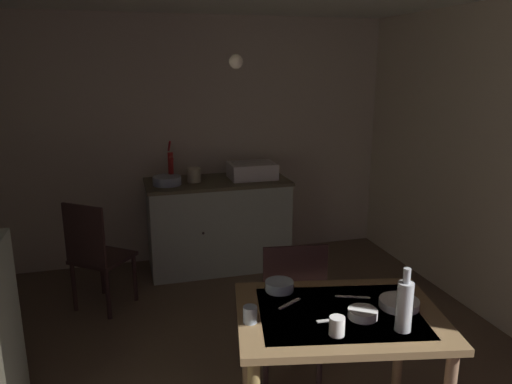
{
  "coord_description": "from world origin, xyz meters",
  "views": [
    {
      "loc": [
        -0.61,
        -2.85,
        1.94
      ],
      "look_at": [
        0.21,
        0.05,
        1.16
      ],
      "focal_mm": 34.55,
      "sensor_mm": 36.0,
      "label": 1
    }
  ],
  "objects_px": {
    "hand_pump": "(171,164)",
    "serving_bowl_wide": "(399,303)",
    "chair_far_side": "(291,307)",
    "teacup_cream": "(250,314)",
    "mixing_bowl_counter": "(167,181)",
    "dining_table": "(338,332)",
    "chair_by_counter": "(96,254)",
    "glass_bottle": "(404,305)",
    "sink_basin": "(252,170)"
  },
  "relations": [
    {
      "from": "chair_by_counter",
      "to": "serving_bowl_wide",
      "type": "bearing_deg",
      "value": -50.92
    },
    {
      "from": "mixing_bowl_counter",
      "to": "serving_bowl_wide",
      "type": "distance_m",
      "value": 2.63
    },
    {
      "from": "serving_bowl_wide",
      "to": "glass_bottle",
      "type": "bearing_deg",
      "value": -117.44
    },
    {
      "from": "hand_pump",
      "to": "dining_table",
      "type": "xyz_separation_m",
      "value": [
        0.54,
        -2.52,
        -0.4
      ]
    },
    {
      "from": "teacup_cream",
      "to": "glass_bottle",
      "type": "relative_size",
      "value": 0.26
    },
    {
      "from": "teacup_cream",
      "to": "chair_far_side",
      "type": "bearing_deg",
      "value": 54.24
    },
    {
      "from": "mixing_bowl_counter",
      "to": "chair_by_counter",
      "type": "xyz_separation_m",
      "value": [
        -0.63,
        -0.57,
        -0.43
      ]
    },
    {
      "from": "chair_far_side",
      "to": "glass_bottle",
      "type": "distance_m",
      "value": 0.96
    },
    {
      "from": "mixing_bowl_counter",
      "to": "glass_bottle",
      "type": "xyz_separation_m",
      "value": [
        0.8,
        -2.67,
        -0.03
      ]
    },
    {
      "from": "dining_table",
      "to": "teacup_cream",
      "type": "relative_size",
      "value": 14.04
    },
    {
      "from": "teacup_cream",
      "to": "glass_bottle",
      "type": "distance_m",
      "value": 0.71
    },
    {
      "from": "mixing_bowl_counter",
      "to": "dining_table",
      "type": "distance_m",
      "value": 2.51
    },
    {
      "from": "chair_far_side",
      "to": "dining_table",
      "type": "bearing_deg",
      "value": -86.48
    },
    {
      "from": "serving_bowl_wide",
      "to": "hand_pump",
      "type": "bearing_deg",
      "value": 108.39
    },
    {
      "from": "sink_basin",
      "to": "mixing_bowl_counter",
      "type": "relative_size",
      "value": 1.69
    },
    {
      "from": "hand_pump",
      "to": "serving_bowl_wide",
      "type": "height_order",
      "value": "hand_pump"
    },
    {
      "from": "sink_basin",
      "to": "teacup_cream",
      "type": "distance_m",
      "value": 2.55
    },
    {
      "from": "dining_table",
      "to": "teacup_cream",
      "type": "distance_m",
      "value": 0.47
    },
    {
      "from": "hand_pump",
      "to": "serving_bowl_wide",
      "type": "xyz_separation_m",
      "value": [
        0.85,
        -2.56,
        -0.26
      ]
    },
    {
      "from": "mixing_bowl_counter",
      "to": "teacup_cream",
      "type": "distance_m",
      "value": 2.41
    },
    {
      "from": "mixing_bowl_counter",
      "to": "teacup_cream",
      "type": "height_order",
      "value": "mixing_bowl_counter"
    },
    {
      "from": "mixing_bowl_counter",
      "to": "dining_table",
      "type": "xyz_separation_m",
      "value": [
        0.59,
        -2.43,
        -0.27
      ]
    },
    {
      "from": "dining_table",
      "to": "serving_bowl_wide",
      "type": "distance_m",
      "value": 0.34
    },
    {
      "from": "teacup_cream",
      "to": "hand_pump",
      "type": "bearing_deg",
      "value": 92.04
    },
    {
      "from": "hand_pump",
      "to": "chair_by_counter",
      "type": "xyz_separation_m",
      "value": [
        -0.68,
        -0.67,
        -0.56
      ]
    },
    {
      "from": "sink_basin",
      "to": "chair_far_side",
      "type": "bearing_deg",
      "value": -98.13
    },
    {
      "from": "mixing_bowl_counter",
      "to": "chair_far_side",
      "type": "xyz_separation_m",
      "value": [
        0.55,
        -1.83,
        -0.43
      ]
    },
    {
      "from": "chair_by_counter",
      "to": "teacup_cream",
      "type": "bearing_deg",
      "value": -67.14
    },
    {
      "from": "chair_far_side",
      "to": "teacup_cream",
      "type": "distance_m",
      "value": 0.77
    },
    {
      "from": "dining_table",
      "to": "sink_basin",
      "type": "bearing_deg",
      "value": 84.65
    },
    {
      "from": "dining_table",
      "to": "teacup_cream",
      "type": "xyz_separation_m",
      "value": [
        -0.45,
        0.02,
        0.15
      ]
    },
    {
      "from": "sink_basin",
      "to": "glass_bottle",
      "type": "bearing_deg",
      "value": -90.54
    },
    {
      "from": "mixing_bowl_counter",
      "to": "chair_by_counter",
      "type": "height_order",
      "value": "mixing_bowl_counter"
    },
    {
      "from": "chair_far_side",
      "to": "teacup_cream",
      "type": "relative_size",
      "value": 11.45
    },
    {
      "from": "sink_basin",
      "to": "chair_by_counter",
      "type": "relative_size",
      "value": 0.48
    },
    {
      "from": "teacup_cream",
      "to": "sink_basin",
      "type": "bearing_deg",
      "value": 74.48
    },
    {
      "from": "serving_bowl_wide",
      "to": "glass_bottle",
      "type": "height_order",
      "value": "glass_bottle"
    },
    {
      "from": "mixing_bowl_counter",
      "to": "teacup_cream",
      "type": "bearing_deg",
      "value": -86.7
    },
    {
      "from": "hand_pump",
      "to": "chair_far_side",
      "type": "distance_m",
      "value": 2.07
    },
    {
      "from": "dining_table",
      "to": "glass_bottle",
      "type": "relative_size",
      "value": 3.71
    },
    {
      "from": "sink_basin",
      "to": "dining_table",
      "type": "xyz_separation_m",
      "value": [
        -0.23,
        -2.48,
        -0.3
      ]
    },
    {
      "from": "chair_far_side",
      "to": "sink_basin",
      "type": "bearing_deg",
      "value": 81.87
    },
    {
      "from": "dining_table",
      "to": "serving_bowl_wide",
      "type": "height_order",
      "value": "serving_bowl_wide"
    },
    {
      "from": "teacup_cream",
      "to": "glass_bottle",
      "type": "xyz_separation_m",
      "value": [
        0.66,
        -0.26,
        0.09
      ]
    },
    {
      "from": "hand_pump",
      "to": "chair_far_side",
      "type": "relative_size",
      "value": 0.42
    },
    {
      "from": "serving_bowl_wide",
      "to": "glass_bottle",
      "type": "xyz_separation_m",
      "value": [
        -0.11,
        -0.2,
        0.11
      ]
    },
    {
      "from": "dining_table",
      "to": "chair_by_counter",
      "type": "xyz_separation_m",
      "value": [
        -1.22,
        1.86,
        -0.16
      ]
    },
    {
      "from": "chair_far_side",
      "to": "chair_by_counter",
      "type": "xyz_separation_m",
      "value": [
        -1.19,
        1.26,
        -0.0
      ]
    },
    {
      "from": "teacup_cream",
      "to": "serving_bowl_wide",
      "type": "bearing_deg",
      "value": -4.28
    },
    {
      "from": "hand_pump",
      "to": "serving_bowl_wide",
      "type": "relative_size",
      "value": 1.95
    }
  ]
}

